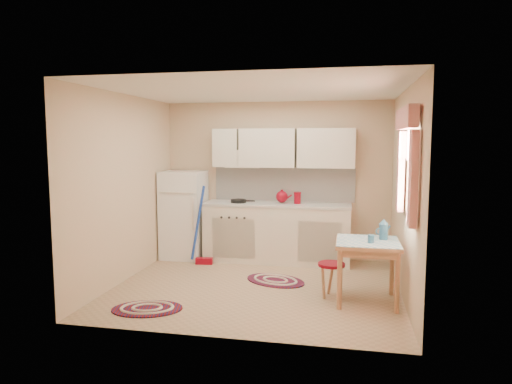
# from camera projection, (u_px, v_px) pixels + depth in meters

# --- Properties ---
(room_shell) EXTENTS (3.64, 3.60, 2.52)m
(room_shell) POSITION_uv_depth(u_px,v_px,m) (272.00, 163.00, 5.94)
(room_shell) COLOR tan
(room_shell) RESTS_ON ground
(fridge) EXTENTS (0.65, 0.60, 1.40)m
(fridge) POSITION_uv_depth(u_px,v_px,m) (184.00, 215.00, 7.34)
(fridge) COLOR white
(fridge) RESTS_ON ground
(broom) EXTENTS (0.29, 0.15, 1.20)m
(broom) POSITION_uv_depth(u_px,v_px,m) (204.00, 226.00, 6.92)
(broom) COLOR #1C41B1
(broom) RESTS_ON ground
(base_cabinets) EXTENTS (2.25, 0.60, 0.88)m
(base_cabinets) POSITION_uv_depth(u_px,v_px,m) (277.00, 234.00, 7.12)
(base_cabinets) COLOR beige
(base_cabinets) RESTS_ON ground
(countertop) EXTENTS (2.27, 0.62, 0.04)m
(countertop) POSITION_uv_depth(u_px,v_px,m) (277.00, 204.00, 7.07)
(countertop) COLOR #B8B5AF
(countertop) RESTS_ON base_cabinets
(frying_pan) EXTENTS (0.25, 0.25, 0.05)m
(frying_pan) POSITION_uv_depth(u_px,v_px,m) (238.00, 201.00, 7.14)
(frying_pan) COLOR black
(frying_pan) RESTS_ON countertop
(red_kettle) EXTENTS (0.23, 0.22, 0.20)m
(red_kettle) POSITION_uv_depth(u_px,v_px,m) (282.00, 197.00, 7.05)
(red_kettle) COLOR maroon
(red_kettle) RESTS_ON countertop
(red_canister) EXTENTS (0.14, 0.14, 0.16)m
(red_canister) POSITION_uv_depth(u_px,v_px,m) (297.00, 199.00, 7.00)
(red_canister) COLOR maroon
(red_canister) RESTS_ON countertop
(table) EXTENTS (0.72, 0.72, 0.72)m
(table) POSITION_uv_depth(u_px,v_px,m) (367.00, 272.00, 5.32)
(table) COLOR tan
(table) RESTS_ON ground
(stool) EXTENTS (0.35, 0.35, 0.42)m
(stool) POSITION_uv_depth(u_px,v_px,m) (331.00, 280.00, 5.49)
(stool) COLOR maroon
(stool) RESTS_ON ground
(coffee_pot) EXTENTS (0.16, 0.15, 0.25)m
(coffee_pot) POSITION_uv_depth(u_px,v_px,m) (383.00, 229.00, 5.34)
(coffee_pot) COLOR #2C6088
(coffee_pot) RESTS_ON table
(mug) EXTENTS (0.09, 0.09, 0.10)m
(mug) POSITION_uv_depth(u_px,v_px,m) (371.00, 239.00, 5.17)
(mug) COLOR #2C6088
(mug) RESTS_ON table
(rug_center) EXTENTS (0.99, 0.84, 0.02)m
(rug_center) POSITION_uv_depth(u_px,v_px,m) (275.00, 281.00, 6.14)
(rug_center) COLOR maroon
(rug_center) RESTS_ON ground
(rug_left) EXTENTS (0.89, 0.70, 0.02)m
(rug_left) POSITION_uv_depth(u_px,v_px,m) (147.00, 309.00, 5.10)
(rug_left) COLOR maroon
(rug_left) RESTS_ON ground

